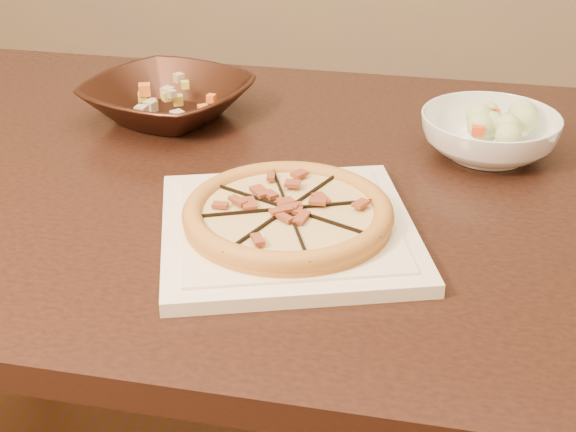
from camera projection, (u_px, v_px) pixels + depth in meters
name	position (u px, v px, depth m)	size (l,w,h in m)	color
dining_table	(248.00, 226.00, 1.23)	(1.50, 0.98, 0.75)	black
plate	(288.00, 229.00, 1.01)	(0.40, 0.40, 0.02)	#F4E6CB
pizza	(288.00, 213.00, 1.00)	(0.27, 0.27, 0.03)	orange
bronze_bowl	(168.00, 100.00, 1.35)	(0.26, 0.26, 0.06)	#402318
mixed_dish	(165.00, 74.00, 1.33)	(0.10, 0.13, 0.03)	tan
salad_bowl	(489.00, 135.00, 1.22)	(0.21, 0.21, 0.07)	white
salad	(492.00, 104.00, 1.20)	(0.08, 0.10, 0.04)	#BFD78B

